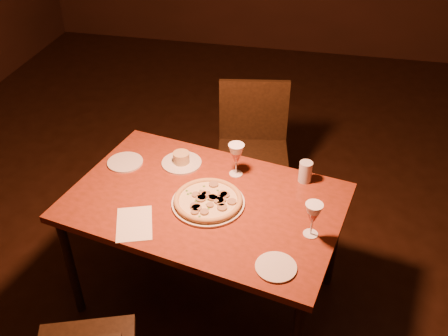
# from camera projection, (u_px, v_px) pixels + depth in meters

# --- Properties ---
(floor) EXTENTS (7.00, 7.00, 0.00)m
(floor) POSITION_uv_depth(u_px,v_px,m) (262.00, 280.00, 2.94)
(floor) COLOR black
(floor) RESTS_ON ground
(dining_table) EXTENTS (1.46, 1.09, 0.71)m
(dining_table) POSITION_uv_depth(u_px,v_px,m) (205.00, 209.00, 2.48)
(dining_table) COLOR maroon
(dining_table) RESTS_ON floor
(chair_far) EXTENTS (0.51, 0.51, 0.91)m
(chair_far) POSITION_uv_depth(u_px,v_px,m) (253.00, 147.00, 3.18)
(chair_far) COLOR black
(chair_far) RESTS_ON floor
(pizza_plate) EXTENTS (0.36, 0.36, 0.04)m
(pizza_plate) POSITION_uv_depth(u_px,v_px,m) (208.00, 200.00, 2.40)
(pizza_plate) COLOR silver
(pizza_plate) RESTS_ON dining_table
(ramekin_saucer) EXTENTS (0.22, 0.22, 0.07)m
(ramekin_saucer) POSITION_uv_depth(u_px,v_px,m) (181.00, 160.00, 2.68)
(ramekin_saucer) COLOR silver
(ramekin_saucer) RESTS_ON dining_table
(wine_glass_far) EXTENTS (0.08, 0.08, 0.18)m
(wine_glass_far) POSITION_uv_depth(u_px,v_px,m) (236.00, 160.00, 2.56)
(wine_glass_far) COLOR #BF574F
(wine_glass_far) RESTS_ON dining_table
(wine_glass_right) EXTENTS (0.08, 0.08, 0.17)m
(wine_glass_right) POSITION_uv_depth(u_px,v_px,m) (312.00, 220.00, 2.19)
(wine_glass_right) COLOR #BF574F
(wine_glass_right) RESTS_ON dining_table
(water_tumbler) EXTENTS (0.07, 0.07, 0.11)m
(water_tumbler) POSITION_uv_depth(u_px,v_px,m) (305.00, 172.00, 2.53)
(water_tumbler) COLOR silver
(water_tumbler) RESTS_ON dining_table
(side_plate_left) EXTENTS (0.19, 0.19, 0.01)m
(side_plate_left) POSITION_uv_depth(u_px,v_px,m) (125.00, 162.00, 2.69)
(side_plate_left) COLOR silver
(side_plate_left) RESTS_ON dining_table
(side_plate_near) EXTENTS (0.18, 0.18, 0.01)m
(side_plate_near) POSITION_uv_depth(u_px,v_px,m) (276.00, 267.00, 2.08)
(side_plate_near) COLOR silver
(side_plate_near) RESTS_ON dining_table
(menu_card) EXTENTS (0.23, 0.28, 0.00)m
(menu_card) POSITION_uv_depth(u_px,v_px,m) (134.00, 224.00, 2.30)
(menu_card) COLOR white
(menu_card) RESTS_ON dining_table
(pendant_light) EXTENTS (0.12, 0.12, 0.12)m
(pendant_light) POSITION_uv_depth(u_px,v_px,m) (199.00, 0.00, 1.87)
(pendant_light) COLOR #F27444
(pendant_light) RESTS_ON ceiling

